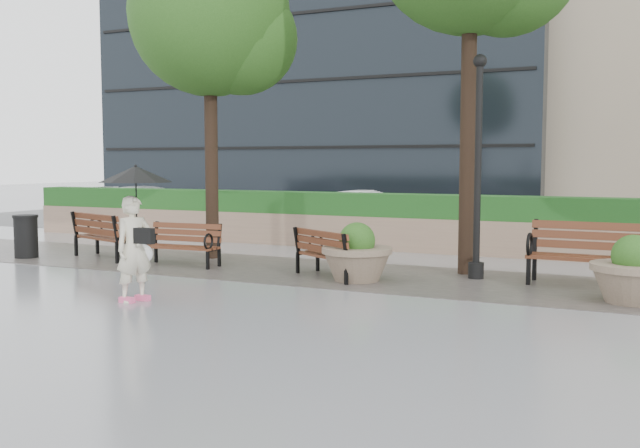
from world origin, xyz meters
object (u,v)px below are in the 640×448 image
at_px(bench_2, 331,264).
at_px(trash_bin, 26,238).
at_px(planter_left, 357,258).
at_px(pedestrian, 135,220).
at_px(car_right, 369,213).
at_px(bench_0, 106,245).
at_px(bench_1, 181,254).
at_px(car_left, 151,206).
at_px(bench_3, 590,268).
at_px(lamppost, 478,181).
at_px(planter_right, 633,277).

xyz_separation_m(bench_2, trash_bin, (-7.20, -0.37, 0.19)).
xyz_separation_m(planter_left, pedestrian, (-2.33, -3.12, 0.83)).
bearing_deg(car_right, bench_0, 152.36).
distance_m(bench_1, car_left, 9.88).
height_order(bench_2, bench_3, bench_3).
relative_size(bench_0, planter_left, 1.59).
relative_size(bench_0, pedestrian, 0.97).
bearing_deg(bench_3, bench_0, -174.15).
distance_m(bench_0, lamppost, 8.10).
height_order(car_right, pedestrian, pedestrian).
height_order(bench_0, planter_left, planter_left).
bearing_deg(lamppost, planter_left, -148.16).
distance_m(planter_right, trash_bin, 12.25).
distance_m(planter_right, car_left, 16.82).
bearing_deg(car_right, bench_3, -136.52).
height_order(bench_1, lamppost, lamppost).
relative_size(bench_3, planter_right, 1.66).
bearing_deg(trash_bin, lamppost, 8.32).
bearing_deg(pedestrian, planter_right, -43.03).
xyz_separation_m(bench_3, lamppost, (-1.94, 0.03, 1.44)).
xyz_separation_m(bench_0, bench_3, (9.87, 0.72, 0.03)).
bearing_deg(bench_3, bench_2, -165.40).
xyz_separation_m(trash_bin, lamppost, (9.62, 1.41, 1.31)).
distance_m(bench_3, trash_bin, 11.64).
distance_m(bench_2, car_left, 12.41).
bearing_deg(bench_0, bench_3, -157.04).
xyz_separation_m(bench_0, lamppost, (7.93, 0.76, 1.47)).
distance_m(planter_left, trash_bin, 7.77).
bearing_deg(pedestrian, car_left, 60.53).
height_order(trash_bin, pedestrian, pedestrian).
height_order(bench_1, car_left, car_left).
bearing_deg(pedestrian, lamppost, -21.47).
relative_size(bench_1, bench_2, 0.95).
relative_size(bench_2, lamppost, 0.43).
bearing_deg(trash_bin, planter_left, 1.88).
relative_size(planter_left, car_left, 0.28).
distance_m(bench_0, bench_2, 5.52).
height_order(bench_1, car_right, car_right).
xyz_separation_m(bench_0, planter_right, (10.56, -0.48, 0.11)).
xyz_separation_m(planter_right, car_left, (-15.00, 7.61, 0.25)).
bearing_deg(car_right, bench_2, -165.97).
distance_m(bench_0, car_left, 8.40).
xyz_separation_m(trash_bin, car_right, (5.08, 7.73, 0.19)).
height_order(bench_2, planter_left, planter_left).
bearing_deg(trash_bin, car_right, 56.69).
bearing_deg(bench_2, planter_right, -151.71).
relative_size(bench_1, trash_bin, 1.82).
relative_size(bench_1, bench_3, 0.80).
distance_m(bench_1, planter_right, 8.42).
xyz_separation_m(bench_0, pedestrian, (3.74, -3.52, 0.95)).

